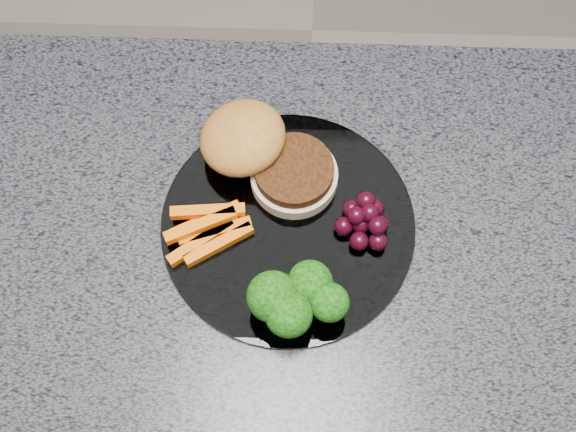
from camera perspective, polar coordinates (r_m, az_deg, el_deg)
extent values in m
cube|color=brown|center=(1.25, 1.37, -12.33)|extent=(1.20, 0.60, 0.86)
cube|color=#44444E|center=(0.82, 2.07, -5.87)|extent=(1.20, 0.60, 0.04)
cylinder|color=white|center=(0.82, 0.00, -0.66)|extent=(0.26, 0.26, 0.01)
cylinder|color=beige|center=(0.83, 0.43, 2.80)|extent=(0.11, 0.11, 0.02)
cylinder|color=#46260D|center=(0.82, 0.44, 3.28)|extent=(0.10, 0.10, 0.01)
ellipsoid|color=#A76F29|center=(0.83, -3.23, 5.33)|extent=(0.11, 0.11, 0.05)
cube|color=#E76203|center=(0.82, -5.85, -0.33)|extent=(0.07, 0.05, 0.01)
cube|color=#E76203|center=(0.81, -5.22, -1.11)|extent=(0.07, 0.03, 0.01)
cube|color=#E76203|center=(0.81, -6.24, -1.82)|extent=(0.07, 0.06, 0.01)
cube|color=#E76203|center=(0.81, -5.73, 0.34)|extent=(0.08, 0.02, 0.01)
cube|color=#E76203|center=(0.80, -6.25, -0.67)|extent=(0.07, 0.04, 0.01)
cube|color=#E76203|center=(0.81, -4.95, -2.02)|extent=(0.07, 0.05, 0.01)
cylinder|color=#5A8B32|center=(0.78, -1.06, -6.36)|extent=(0.02, 0.02, 0.02)
ellipsoid|color=black|center=(0.75, -1.09, -5.74)|extent=(0.05, 0.05, 0.04)
cylinder|color=#5A8B32|center=(0.78, 1.54, -5.30)|extent=(0.02, 0.02, 0.02)
ellipsoid|color=black|center=(0.76, 1.59, -4.71)|extent=(0.04, 0.04, 0.04)
cylinder|color=#5A8B32|center=(0.77, 0.05, -7.54)|extent=(0.02, 0.02, 0.02)
ellipsoid|color=black|center=(0.75, 0.05, -7.00)|extent=(0.05, 0.05, 0.04)
cylinder|color=#5A8B32|center=(0.77, 2.88, -6.67)|extent=(0.01, 0.01, 0.02)
ellipsoid|color=black|center=(0.75, 2.96, -6.15)|extent=(0.04, 0.04, 0.03)
sphere|color=black|center=(0.81, 5.20, -0.58)|extent=(0.02, 0.02, 0.02)
sphere|color=black|center=(0.81, 6.53, -0.60)|extent=(0.02, 0.02, 0.02)
sphere|color=black|center=(0.82, 6.18, 0.54)|extent=(0.02, 0.02, 0.02)
sphere|color=black|center=(0.82, 4.56, 0.50)|extent=(0.02, 0.02, 0.02)
sphere|color=black|center=(0.81, 3.98, -0.72)|extent=(0.02, 0.02, 0.02)
sphere|color=black|center=(0.80, 5.09, -1.78)|extent=(0.02, 0.02, 0.02)
sphere|color=black|center=(0.80, 6.42, -1.80)|extent=(0.02, 0.02, 0.02)
sphere|color=black|center=(0.80, 5.83, 0.26)|extent=(0.02, 0.02, 0.02)
sphere|color=black|center=(0.80, 4.89, 0.05)|extent=(0.02, 0.02, 0.02)
sphere|color=black|center=(0.79, 6.38, -0.68)|extent=(0.02, 0.02, 0.02)
sphere|color=black|center=(0.80, 5.57, 1.12)|extent=(0.02, 0.02, 0.02)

